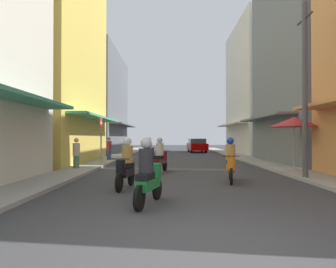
{
  "coord_description": "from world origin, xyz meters",
  "views": [
    {
      "loc": [
        -0.6,
        -4.36,
        1.58
      ],
      "look_at": [
        -0.76,
        14.44,
        1.79
      ],
      "focal_mm": 31.9,
      "sensor_mm": 36.0,
      "label": 1
    }
  ],
  "objects_px": {
    "pedestrian_foreground": "(109,149)",
    "pedestrian_crossing": "(76,154)",
    "motorbike_blue": "(149,152)",
    "motorbike_black": "(126,166)",
    "street_sign_no_entry": "(101,135)",
    "motorbike_green": "(149,175)",
    "motorbike_orange": "(231,162)",
    "motorbike_white": "(150,146)",
    "vendor_umbrella": "(294,122)",
    "motorbike_silver": "(147,147)",
    "parked_car": "(197,145)",
    "utility_pole": "(305,89)",
    "motorbike_maroon": "(161,157)"
  },
  "relations": [
    {
      "from": "motorbike_black",
      "to": "pedestrian_crossing",
      "type": "distance_m",
      "value": 5.82
    },
    {
      "from": "motorbike_blue",
      "to": "motorbike_white",
      "type": "bearing_deg",
      "value": 93.59
    },
    {
      "from": "street_sign_no_entry",
      "to": "pedestrian_foreground",
      "type": "bearing_deg",
      "value": 95.71
    },
    {
      "from": "motorbike_orange",
      "to": "street_sign_no_entry",
      "type": "xyz_separation_m",
      "value": [
        -5.78,
        5.09,
        1.01
      ]
    },
    {
      "from": "motorbike_maroon",
      "to": "motorbike_white",
      "type": "xyz_separation_m",
      "value": [
        -1.76,
        18.49,
        0.0
      ]
    },
    {
      "from": "utility_pole",
      "to": "motorbike_orange",
      "type": "bearing_deg",
      "value": -170.83
    },
    {
      "from": "motorbike_green",
      "to": "motorbike_white",
      "type": "relative_size",
      "value": 0.98
    },
    {
      "from": "motorbike_orange",
      "to": "parked_car",
      "type": "relative_size",
      "value": 0.43
    },
    {
      "from": "pedestrian_foreground",
      "to": "street_sign_no_entry",
      "type": "bearing_deg",
      "value": -84.29
    },
    {
      "from": "motorbike_orange",
      "to": "motorbike_black",
      "type": "bearing_deg",
      "value": -159.18
    },
    {
      "from": "pedestrian_foreground",
      "to": "street_sign_no_entry",
      "type": "height_order",
      "value": "street_sign_no_entry"
    },
    {
      "from": "pedestrian_crossing",
      "to": "utility_pole",
      "type": "height_order",
      "value": "utility_pole"
    },
    {
      "from": "motorbike_blue",
      "to": "motorbike_black",
      "type": "distance_m",
      "value": 8.67
    },
    {
      "from": "motorbike_green",
      "to": "pedestrian_foreground",
      "type": "distance_m",
      "value": 13.13
    },
    {
      "from": "motorbike_blue",
      "to": "motorbike_orange",
      "type": "distance_m",
      "value": 8.1
    },
    {
      "from": "vendor_umbrella",
      "to": "utility_pole",
      "type": "height_order",
      "value": "utility_pole"
    },
    {
      "from": "motorbike_orange",
      "to": "pedestrian_crossing",
      "type": "height_order",
      "value": "motorbike_orange"
    },
    {
      "from": "motorbike_maroon",
      "to": "pedestrian_crossing",
      "type": "xyz_separation_m",
      "value": [
        -4.04,
        0.67,
        0.07
      ]
    },
    {
      "from": "motorbike_green",
      "to": "motorbike_orange",
      "type": "distance_m",
      "value": 4.46
    },
    {
      "from": "street_sign_no_entry",
      "to": "motorbike_green",
      "type": "bearing_deg",
      "value": -70.1
    },
    {
      "from": "motorbike_orange",
      "to": "motorbike_silver",
      "type": "bearing_deg",
      "value": 104.52
    },
    {
      "from": "motorbike_blue",
      "to": "vendor_umbrella",
      "type": "relative_size",
      "value": 0.7
    },
    {
      "from": "street_sign_no_entry",
      "to": "motorbike_white",
      "type": "bearing_deg",
      "value": 84.89
    },
    {
      "from": "parked_car",
      "to": "motorbike_white",
      "type": "bearing_deg",
      "value": 176.62
    },
    {
      "from": "motorbike_orange",
      "to": "motorbike_maroon",
      "type": "bearing_deg",
      "value": 131.28
    },
    {
      "from": "motorbike_white",
      "to": "vendor_umbrella",
      "type": "xyz_separation_m",
      "value": [
        7.8,
        -18.4,
        1.58
      ]
    },
    {
      "from": "utility_pole",
      "to": "pedestrian_foreground",
      "type": "bearing_deg",
      "value": 136.38
    },
    {
      "from": "motorbike_silver",
      "to": "utility_pole",
      "type": "height_order",
      "value": "utility_pole"
    },
    {
      "from": "pedestrian_foreground",
      "to": "motorbike_orange",
      "type": "bearing_deg",
      "value": -55.66
    },
    {
      "from": "motorbike_white",
      "to": "pedestrian_foreground",
      "type": "bearing_deg",
      "value": -98.53
    },
    {
      "from": "motorbike_silver",
      "to": "motorbike_blue",
      "type": "bearing_deg",
      "value": -85.14
    },
    {
      "from": "motorbike_green",
      "to": "street_sign_no_entry",
      "type": "xyz_separation_m",
      "value": [
        -3.15,
        8.7,
        1.01
      ]
    },
    {
      "from": "street_sign_no_entry",
      "to": "vendor_umbrella",
      "type": "bearing_deg",
      "value": -12.67
    },
    {
      "from": "parked_car",
      "to": "street_sign_no_entry",
      "type": "distance_m",
      "value": 17.3
    },
    {
      "from": "motorbike_orange",
      "to": "parked_car",
      "type": "height_order",
      "value": "motorbike_orange"
    },
    {
      "from": "motorbike_blue",
      "to": "motorbike_white",
      "type": "height_order",
      "value": "same"
    },
    {
      "from": "pedestrian_foreground",
      "to": "pedestrian_crossing",
      "type": "xyz_separation_m",
      "value": [
        -0.43,
        -5.45,
        -0.02
      ]
    },
    {
      "from": "pedestrian_foreground",
      "to": "motorbike_blue",
      "type": "bearing_deg",
      "value": -31.91
    },
    {
      "from": "utility_pole",
      "to": "street_sign_no_entry",
      "type": "xyz_separation_m",
      "value": [
        -8.62,
        4.64,
        -1.64
      ]
    },
    {
      "from": "motorbike_maroon",
      "to": "parked_car",
      "type": "bearing_deg",
      "value": 79.88
    },
    {
      "from": "parked_car",
      "to": "pedestrian_foreground",
      "type": "xyz_separation_m",
      "value": [
        -6.86,
        -12.07,
        0.05
      ]
    },
    {
      "from": "parked_car",
      "to": "motorbike_black",
      "type": "bearing_deg",
      "value": -100.58
    },
    {
      "from": "motorbike_green",
      "to": "motorbike_white",
      "type": "height_order",
      "value": "same"
    },
    {
      "from": "motorbike_silver",
      "to": "parked_car",
      "type": "bearing_deg",
      "value": 45.34
    },
    {
      "from": "motorbike_silver",
      "to": "motorbike_black",
      "type": "height_order",
      "value": "same"
    },
    {
      "from": "vendor_umbrella",
      "to": "street_sign_no_entry",
      "type": "distance_m",
      "value": 9.51
    },
    {
      "from": "motorbike_maroon",
      "to": "pedestrian_foreground",
      "type": "xyz_separation_m",
      "value": [
        -3.62,
        6.12,
        0.09
      ]
    },
    {
      "from": "motorbike_blue",
      "to": "pedestrian_crossing",
      "type": "height_order",
      "value": "motorbike_blue"
    },
    {
      "from": "utility_pole",
      "to": "motorbike_white",
      "type": "bearing_deg",
      "value": 108.86
    },
    {
      "from": "motorbike_green",
      "to": "street_sign_no_entry",
      "type": "relative_size",
      "value": 0.67
    }
  ]
}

